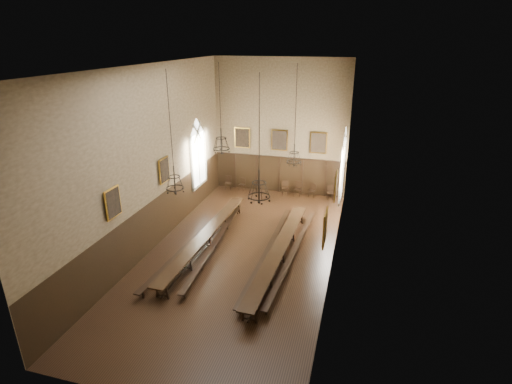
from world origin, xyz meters
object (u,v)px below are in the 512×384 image
at_px(bench_left_inner, 216,243).
at_px(chandelier_back_right, 294,155).
at_px(bench_right_outer, 293,254).
at_px(table_left, 206,240).
at_px(bench_right_inner, 268,252).
at_px(chair_0, 228,185).
at_px(bench_left_outer, 195,241).
at_px(chandelier_front_right, 259,189).
at_px(chair_1, 242,186).
at_px(chandelier_back_left, 221,143).
at_px(table_right, 279,255).
at_px(chair_7, 330,195).
at_px(chandelier_front_left, 175,180).
at_px(chair_6, 312,193).
at_px(chair_4, 285,191).
at_px(chair_5, 298,192).

bearing_deg(bench_left_inner, chandelier_back_right, 33.94).
bearing_deg(bench_right_outer, table_left, -179.93).
distance_m(bench_right_inner, chair_0, 9.83).
distance_m(bench_left_outer, chandelier_front_right, 6.80).
height_order(chair_1, chandelier_back_left, chandelier_back_left).
height_order(table_right, bench_left_outer, table_right).
bearing_deg(chair_7, bench_left_outer, -138.35).
bearing_deg(bench_right_inner, table_left, 178.69).
bearing_deg(chandelier_front_left, table_right, 25.23).
xyz_separation_m(table_right, chair_6, (0.37, 8.85, -0.12)).
bearing_deg(chandelier_front_right, chair_6, 86.65).
bearing_deg(chandelier_back_right, bench_left_outer, -152.33).
distance_m(table_right, chandelier_back_left, 6.52).
height_order(chair_4, chair_5, chair_5).
relative_size(bench_left_inner, chandelier_front_left, 1.87).
xyz_separation_m(chair_4, chair_7, (3.03, 0.07, -0.02)).
distance_m(chandelier_back_left, chandelier_front_right, 6.38).
relative_size(bench_left_outer, chandelier_back_right, 2.08).
height_order(chair_6, chandelier_front_left, chandelier_front_left).
height_order(table_right, bench_left_inner, table_right).
xyz_separation_m(bench_left_outer, bench_right_outer, (5.14, 0.03, -0.02)).
bearing_deg(chair_5, bench_right_inner, -83.26).
distance_m(bench_left_inner, chandelier_front_left, 4.94).
distance_m(bench_left_inner, chair_1, 8.43).
distance_m(table_left, chair_0, 8.56).
height_order(chandelier_back_right, chandelier_front_right, same).
height_order(bench_left_inner, bench_right_outer, bench_right_outer).
distance_m(table_left, bench_right_outer, 4.54).
relative_size(table_right, chair_7, 10.69).
bearing_deg(chair_1, chandelier_back_left, -71.15).
bearing_deg(chair_0, chair_1, -10.26).
relative_size(bench_right_inner, chair_1, 11.38).
bearing_deg(table_left, chair_1, 94.56).
xyz_separation_m(chair_5, chair_6, (0.97, 0.10, -0.04)).
xyz_separation_m(table_left, chandelier_front_right, (3.62, -3.03, 4.30)).
bearing_deg(chair_1, chair_7, 10.84).
bearing_deg(chair_6, chandelier_back_right, -76.11).
bearing_deg(chandelier_front_left, chair_5, 71.57).
bearing_deg(table_left, chair_7, 56.69).
height_order(bench_left_outer, chandelier_back_left, chandelier_back_left).
bearing_deg(chair_6, bench_right_outer, -71.70).
xyz_separation_m(chair_5, chandelier_back_left, (-3.18, -5.99, 4.63)).
relative_size(bench_left_inner, chair_0, 10.22).
distance_m(bench_right_inner, chair_4, 8.40).
relative_size(table_left, chandelier_front_left, 1.99).
bearing_deg(chair_5, bench_left_outer, -108.42).
xyz_separation_m(bench_right_outer, chandelier_back_right, (-0.53, 2.39, 4.32)).
xyz_separation_m(table_right, chair_1, (-4.59, 8.84, -0.13)).
height_order(table_left, chair_6, chair_6).
height_order(table_right, bench_right_inner, table_right).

